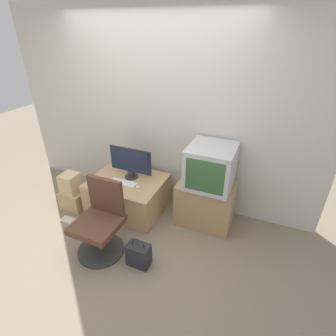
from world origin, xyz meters
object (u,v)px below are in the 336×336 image
office_chair (101,224)px  book (68,220)px  mouse (138,187)px  keyboard (123,183)px  handbag (139,255)px  crt_tv (211,166)px  cardboard_box_lower (74,200)px  main_monitor (131,163)px

office_chair → book: bearing=164.2°
mouse → book: (-0.86, -0.46, -0.48)m
keyboard → handbag: keyboard is taller
handbag → mouse: bearing=117.9°
crt_tv → cardboard_box_lower: (-1.81, -0.46, -0.70)m
crt_tv → book: size_ratio=3.04×
office_chair → book: office_chair is taller
main_monitor → crt_tv: crt_tv is taller
main_monitor → crt_tv: bearing=3.5°
main_monitor → handbag: bearing=-57.1°
keyboard → mouse: mouse is taller
cardboard_box_lower → crt_tv: bearing=14.4°
handbag → book: bearing=168.4°
mouse → office_chair: bearing=-100.3°
main_monitor → book: main_monitor is taller
main_monitor → crt_tv: size_ratio=1.10×
mouse → handbag: size_ratio=0.17×
main_monitor → cardboard_box_lower: 1.01m
cardboard_box_lower → handbag: handbag is taller
book → mouse: bearing=28.0°
crt_tv → office_chair: (-0.98, -0.94, -0.47)m
mouse → cardboard_box_lower: 1.03m
cardboard_box_lower → book: (0.10, -0.27, -0.13)m
mouse → office_chair: office_chair is taller
crt_tv → cardboard_box_lower: crt_tv is taller
handbag → book: handbag is taller
keyboard → main_monitor: bearing=81.6°
main_monitor → keyboard: bearing=-98.4°
mouse → book: 1.08m
mouse → crt_tv: bearing=17.7°
crt_tv → office_chair: 1.43m
book → handbag: bearing=-11.6°
office_chair → handbag: (0.50, -0.05, -0.23)m
cardboard_box_lower → handbag: (1.33, -0.52, 0.00)m
mouse → handbag: (0.38, -0.71, -0.35)m
keyboard → office_chair: (0.12, -0.69, -0.11)m
office_chair → book: size_ratio=4.78×
book → cardboard_box_lower: bearing=109.9°
crt_tv → office_chair: crt_tv is taller
mouse → handbag: bearing=-62.1°
handbag → office_chair: bearing=174.7°
crt_tv → office_chair: bearing=-136.1°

